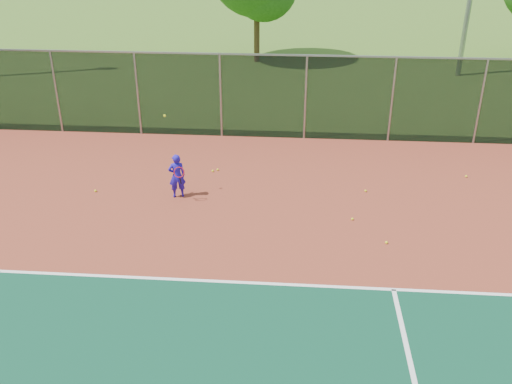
% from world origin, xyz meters
% --- Properties ---
extents(court_apron, '(30.00, 20.00, 0.02)m').
position_xyz_m(court_apron, '(0.00, 2.00, 0.01)').
color(court_apron, brown).
rests_on(court_apron, ground).
extents(fence_back, '(30.00, 0.06, 3.03)m').
position_xyz_m(fence_back, '(0.00, 12.00, 1.56)').
color(fence_back, black).
rests_on(fence_back, court_apron).
extents(tennis_player, '(0.59, 0.64, 2.45)m').
position_xyz_m(tennis_player, '(-3.62, 7.07, 0.68)').
color(tennis_player, '#1F12AA').
rests_on(tennis_player, court_apron).
extents(practice_ball_0, '(0.07, 0.07, 0.07)m').
position_xyz_m(practice_ball_0, '(-2.87, 8.83, 0.06)').
color(practice_ball_0, yellow).
rests_on(practice_ball_0, court_apron).
extents(practice_ball_1, '(0.07, 0.07, 0.07)m').
position_xyz_m(practice_ball_1, '(2.08, 4.92, 0.06)').
color(practice_ball_1, yellow).
rests_on(practice_ball_1, court_apron).
extents(practice_ball_2, '(0.07, 0.07, 0.07)m').
position_xyz_m(practice_ball_2, '(5.04, 9.05, 0.06)').
color(practice_ball_2, yellow).
rests_on(practice_ball_2, court_apron).
extents(practice_ball_3, '(0.07, 0.07, 0.07)m').
position_xyz_m(practice_ball_3, '(-6.11, 7.17, 0.06)').
color(practice_ball_3, yellow).
rests_on(practice_ball_3, court_apron).
extents(practice_ball_4, '(0.07, 0.07, 0.07)m').
position_xyz_m(practice_ball_4, '(1.32, 6.06, 0.06)').
color(practice_ball_4, yellow).
rests_on(practice_ball_4, court_apron).
extents(practice_ball_5, '(0.07, 0.07, 0.07)m').
position_xyz_m(practice_ball_5, '(1.83, 7.79, 0.06)').
color(practice_ball_5, yellow).
rests_on(practice_ball_5, court_apron).
extents(practice_ball_6, '(0.07, 0.07, 0.07)m').
position_xyz_m(practice_ball_6, '(-2.73, 8.94, 0.06)').
color(practice_ball_6, yellow).
rests_on(practice_ball_6, court_apron).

